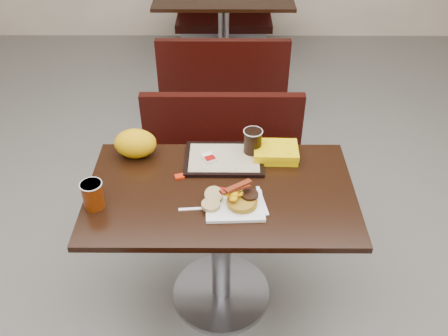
{
  "coord_description": "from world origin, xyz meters",
  "views": [
    {
      "loc": [
        0.02,
        -1.64,
        2.16
      ],
      "look_at": [
        0.01,
        0.07,
        0.82
      ],
      "focal_mm": 38.78,
      "sensor_mm": 36.0,
      "label": 1
    }
  ],
  "objects_px": {
    "table_near": "(221,247)",
    "tray": "(224,159)",
    "knife": "(262,200)",
    "coffee_cup_far": "(253,141)",
    "fork": "(191,209)",
    "platter": "(235,206)",
    "hashbrown_sleeve_left": "(209,158)",
    "pancake_stack": "(242,202)",
    "clamshell": "(276,152)",
    "coffee_cup_near": "(93,195)",
    "bench_far_n": "(224,10)",
    "table_far": "(224,36)",
    "bench_far_s": "(223,73)",
    "paper_bag": "(135,143)",
    "bench_near_n": "(222,163)"
  },
  "relations": [
    {
      "from": "coffee_cup_near",
      "to": "coffee_cup_far",
      "type": "bearing_deg",
      "value": 28.58
    },
    {
      "from": "pancake_stack",
      "to": "coffee_cup_near",
      "type": "height_order",
      "value": "coffee_cup_near"
    },
    {
      "from": "bench_far_s",
      "to": "hashbrown_sleeve_left",
      "type": "xyz_separation_m",
      "value": [
        -0.06,
        -1.7,
        0.42
      ]
    },
    {
      "from": "clamshell",
      "to": "table_near",
      "type": "bearing_deg",
      "value": -135.72
    },
    {
      "from": "table_near",
      "to": "knife",
      "type": "bearing_deg",
      "value": -22.19
    },
    {
      "from": "fork",
      "to": "paper_bag",
      "type": "height_order",
      "value": "paper_bag"
    },
    {
      "from": "table_near",
      "to": "coffee_cup_far",
      "type": "bearing_deg",
      "value": 60.45
    },
    {
      "from": "platter",
      "to": "fork",
      "type": "height_order",
      "value": "platter"
    },
    {
      "from": "bench_far_s",
      "to": "tray",
      "type": "xyz_separation_m",
      "value": [
        0.01,
        -1.68,
        0.4
      ]
    },
    {
      "from": "pancake_stack",
      "to": "bench_far_s",
      "type": "bearing_deg",
      "value": 92.66
    },
    {
      "from": "table_near",
      "to": "fork",
      "type": "distance_m",
      "value": 0.42
    },
    {
      "from": "coffee_cup_far",
      "to": "clamshell",
      "type": "xyz_separation_m",
      "value": [
        0.11,
        -0.02,
        -0.05
      ]
    },
    {
      "from": "bench_near_n",
      "to": "coffee_cup_far",
      "type": "relative_size",
      "value": 8.42
    },
    {
      "from": "platter",
      "to": "coffee_cup_far",
      "type": "relative_size",
      "value": 2.08
    },
    {
      "from": "knife",
      "to": "tray",
      "type": "distance_m",
      "value": 0.34
    },
    {
      "from": "table_near",
      "to": "knife",
      "type": "distance_m",
      "value": 0.43
    },
    {
      "from": "bench_far_n",
      "to": "paper_bag",
      "type": "distance_m",
      "value": 3.1
    },
    {
      "from": "clamshell",
      "to": "coffee_cup_near",
      "type": "bearing_deg",
      "value": -154.84
    },
    {
      "from": "table_near",
      "to": "table_far",
      "type": "height_order",
      "value": "same"
    },
    {
      "from": "platter",
      "to": "paper_bag",
      "type": "distance_m",
      "value": 0.61
    },
    {
      "from": "knife",
      "to": "paper_bag",
      "type": "relative_size",
      "value": 0.93
    },
    {
      "from": "fork",
      "to": "tray",
      "type": "xyz_separation_m",
      "value": [
        0.14,
        0.35,
        0.01
      ]
    },
    {
      "from": "bench_far_s",
      "to": "clamshell",
      "type": "xyz_separation_m",
      "value": [
        0.26,
        -1.65,
        0.42
      ]
    },
    {
      "from": "pancake_stack",
      "to": "clamshell",
      "type": "height_order",
      "value": "clamshell"
    },
    {
      "from": "bench_far_s",
      "to": "tray",
      "type": "relative_size",
      "value": 2.66
    },
    {
      "from": "table_near",
      "to": "coffee_cup_far",
      "type": "height_order",
      "value": "coffee_cup_far"
    },
    {
      "from": "coffee_cup_near",
      "to": "coffee_cup_far",
      "type": "distance_m",
      "value": 0.79
    },
    {
      "from": "pancake_stack",
      "to": "fork",
      "type": "bearing_deg",
      "value": -175.36
    },
    {
      "from": "coffee_cup_far",
      "to": "bench_far_n",
      "type": "bearing_deg",
      "value": 92.86
    },
    {
      "from": "fork",
      "to": "clamshell",
      "type": "height_order",
      "value": "clamshell"
    },
    {
      "from": "table_near",
      "to": "tray",
      "type": "height_order",
      "value": "tray"
    },
    {
      "from": "knife",
      "to": "coffee_cup_far",
      "type": "xyz_separation_m",
      "value": [
        -0.03,
        0.34,
        0.08
      ]
    },
    {
      "from": "platter",
      "to": "pancake_stack",
      "type": "xyz_separation_m",
      "value": [
        0.03,
        0.0,
        0.02
      ]
    },
    {
      "from": "coffee_cup_near",
      "to": "clamshell",
      "type": "relative_size",
      "value": 0.58
    },
    {
      "from": "bench_far_s",
      "to": "tray",
      "type": "distance_m",
      "value": 1.73
    },
    {
      "from": "fork",
      "to": "clamshell",
      "type": "xyz_separation_m",
      "value": [
        0.39,
        0.37,
        0.03
      ]
    },
    {
      "from": "coffee_cup_far",
      "to": "clamshell",
      "type": "distance_m",
      "value": 0.12
    },
    {
      "from": "bench_near_n",
      "to": "coffee_cup_near",
      "type": "distance_m",
      "value": 1.07
    },
    {
      "from": "coffee_cup_far",
      "to": "paper_bag",
      "type": "xyz_separation_m",
      "value": [
        -0.57,
        -0.01,
        -0.01
      ]
    },
    {
      "from": "coffee_cup_far",
      "to": "clamshell",
      "type": "bearing_deg",
      "value": -11.38
    },
    {
      "from": "bench_far_n",
      "to": "coffee_cup_far",
      "type": "distance_m",
      "value": 3.07
    },
    {
      "from": "table_near",
      "to": "coffee_cup_near",
      "type": "relative_size",
      "value": 9.68
    },
    {
      "from": "platter",
      "to": "paper_bag",
      "type": "xyz_separation_m",
      "value": [
        -0.47,
        0.37,
        0.06
      ]
    },
    {
      "from": "table_far",
      "to": "clamshell",
      "type": "height_order",
      "value": "clamshell"
    },
    {
      "from": "bench_near_n",
      "to": "hashbrown_sleeve_left",
      "type": "bearing_deg",
      "value": -96.78
    },
    {
      "from": "platter",
      "to": "hashbrown_sleeve_left",
      "type": "distance_m",
      "value": 0.34
    },
    {
      "from": "platter",
      "to": "coffee_cup_far",
      "type": "distance_m",
      "value": 0.4
    },
    {
      "from": "table_far",
      "to": "bench_far_n",
      "type": "relative_size",
      "value": 1.2
    },
    {
      "from": "pancake_stack",
      "to": "bench_far_n",
      "type": "bearing_deg",
      "value": 91.57
    },
    {
      "from": "table_far",
      "to": "platter",
      "type": "height_order",
      "value": "platter"
    }
  ]
}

